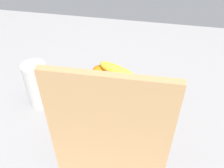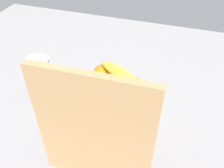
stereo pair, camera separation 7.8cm
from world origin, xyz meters
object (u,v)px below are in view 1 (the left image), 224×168
object	(u,v)px
fruit_bowl	(112,99)
orange_back_right	(116,77)
orange_center	(122,91)
banana_bunch	(120,80)
thermos_tumbler	(38,85)
orange_front_right	(102,99)
cutting_board	(109,136)
orange_front_left	(91,83)
orange_back_left	(134,85)
orange_top_stack	(100,74)

from	to	relation	value
fruit_bowl	orange_back_right	bearing A→B (deg)	-94.89
orange_center	banana_bunch	size ratio (longest dim) A/B	0.39
banana_bunch	thermos_tumbler	world-z (taller)	thermos_tumbler
orange_back_right	orange_front_right	bearing A→B (deg)	78.36
fruit_bowl	orange_front_right	distance (cm)	9.78
orange_center	cutting_board	distance (cm)	26.93
orange_front_left	orange_back_right	xyz separation A→B (cm)	(-7.89, -4.98, 0.00)
thermos_tumbler	orange_back_right	bearing A→B (deg)	-162.87
fruit_bowl	orange_center	size ratio (longest dim) A/B	3.69
fruit_bowl	orange_back_left	distance (cm)	9.89
fruit_bowl	orange_top_stack	distance (cm)	9.86
orange_back_left	orange_top_stack	bearing A→B (deg)	-16.73
orange_back_left	banana_bunch	bearing A→B (deg)	3.20
banana_bunch	orange_front_right	bearing A→B (deg)	60.67
orange_front_right	orange_back_right	bearing A→B (deg)	-101.64
banana_bunch	orange_center	bearing A→B (deg)	109.01
fruit_bowl	orange_front_left	distance (cm)	9.85
orange_front_left	banana_bunch	bearing A→B (deg)	-171.36
cutting_board	orange_front_right	bearing A→B (deg)	-73.78
orange_back_right	banana_bunch	xyz separation A→B (cm)	(-2.27, 3.43, 1.87)
orange_back_right	orange_back_left	bearing A→B (deg)	155.55
fruit_bowl	orange_top_stack	xyz separation A→B (cm)	(5.26, -5.33, 6.40)
orange_front_right	orange_top_stack	xyz separation A→B (cm)	(3.23, -12.44, 0.00)
orange_top_stack	orange_back_left	bearing A→B (deg)	163.27
orange_back_right	thermos_tumbler	size ratio (longest dim) A/B	0.41
orange_center	thermos_tumbler	size ratio (longest dim) A/B	0.41
orange_top_stack	thermos_tumbler	xyz separation A→B (cm)	(20.55, 8.71, -0.99)
orange_front_right	orange_back_left	world-z (taller)	same
orange_back_right	orange_top_stack	size ratio (longest dim) A/B	1.00
orange_back_right	banana_bunch	distance (cm)	4.52
cutting_board	thermos_tumbler	xyz separation A→B (cm)	(30.40, -24.58, -9.61)
orange_center	cutting_board	bearing A→B (deg)	91.41
orange_front_right	orange_back_right	size ratio (longest dim) A/B	1.00
orange_front_left	orange_back_left	xyz separation A→B (cm)	(-14.86, -1.81, 0.00)
orange_front_right	cutting_board	world-z (taller)	cutting_board
orange_front_right	fruit_bowl	bearing A→B (deg)	-105.95
orange_front_right	orange_front_left	bearing A→B (deg)	-51.40
orange_top_stack	cutting_board	bearing A→B (deg)	106.48
orange_center	thermos_tumbler	world-z (taller)	thermos_tumbler
orange_front_left	orange_top_stack	world-z (taller)	same
orange_back_left	cutting_board	xyz separation A→B (cm)	(2.79, 29.49, 8.62)
banana_bunch	orange_top_stack	bearing A→B (deg)	-27.09
fruit_bowl	orange_front_right	world-z (taller)	orange_front_right
orange_front_left	cutting_board	size ratio (longest dim) A/B	0.19
orange_center	orange_top_stack	bearing A→B (deg)	-40.16
orange_center	orange_front_left	bearing A→B (deg)	-10.77
orange_front_right	orange_top_stack	distance (cm)	12.85
orange_front_right	banana_bunch	bearing A→B (deg)	-119.33
orange_back_right	banana_bunch	world-z (taller)	banana_bunch
cutting_board	thermos_tumbler	distance (cm)	40.26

